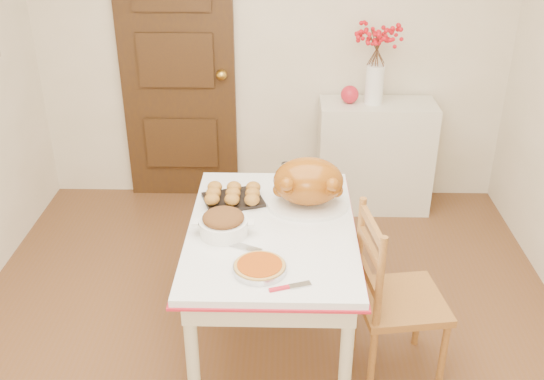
{
  "coord_description": "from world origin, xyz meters",
  "views": [
    {
      "loc": [
        0.1,
        -2.47,
        2.33
      ],
      "look_at": [
        0.04,
        0.24,
        0.92
      ],
      "focal_mm": 40.79,
      "sensor_mm": 36.0,
      "label": 1
    }
  ],
  "objects_px": {
    "chair_oak": "(401,297)",
    "turkey_platter": "(308,184)",
    "pumpkin_pie": "(260,266)",
    "kitchen_table": "(272,287)",
    "sideboard": "(374,156)"
  },
  "relations": [
    {
      "from": "sideboard",
      "to": "pumpkin_pie",
      "type": "xyz_separation_m",
      "value": [
        -0.78,
        -1.98,
        0.35
      ]
    },
    {
      "from": "chair_oak",
      "to": "pumpkin_pie",
      "type": "distance_m",
      "value": 0.77
    },
    {
      "from": "kitchen_table",
      "to": "pumpkin_pie",
      "type": "relative_size",
      "value": 5.2
    },
    {
      "from": "kitchen_table",
      "to": "turkey_platter",
      "type": "bearing_deg",
      "value": 48.57
    },
    {
      "from": "turkey_platter",
      "to": "pumpkin_pie",
      "type": "distance_m",
      "value": 0.65
    },
    {
      "from": "turkey_platter",
      "to": "pumpkin_pie",
      "type": "xyz_separation_m",
      "value": [
        -0.23,
        -0.6,
        -0.11
      ]
    },
    {
      "from": "kitchen_table",
      "to": "turkey_platter",
      "type": "height_order",
      "value": "turkey_platter"
    },
    {
      "from": "sideboard",
      "to": "turkey_platter",
      "type": "relative_size",
      "value": 1.96
    },
    {
      "from": "turkey_platter",
      "to": "pumpkin_pie",
      "type": "height_order",
      "value": "turkey_platter"
    },
    {
      "from": "pumpkin_pie",
      "to": "sideboard",
      "type": "bearing_deg",
      "value": 68.54
    },
    {
      "from": "kitchen_table",
      "to": "pumpkin_pie",
      "type": "xyz_separation_m",
      "value": [
        -0.04,
        -0.39,
        0.4
      ]
    },
    {
      "from": "sideboard",
      "to": "pumpkin_pie",
      "type": "bearing_deg",
      "value": -111.46
    },
    {
      "from": "pumpkin_pie",
      "to": "chair_oak",
      "type": "bearing_deg",
      "value": 15.72
    },
    {
      "from": "chair_oak",
      "to": "turkey_platter",
      "type": "xyz_separation_m",
      "value": [
        -0.46,
        0.41,
        0.41
      ]
    },
    {
      "from": "sideboard",
      "to": "chair_oak",
      "type": "height_order",
      "value": "chair_oak"
    }
  ]
}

